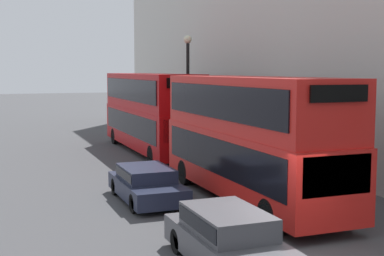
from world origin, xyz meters
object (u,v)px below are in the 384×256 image
(bus_second_in_queue, at_px, (150,109))
(car_hatchback, at_px, (147,183))
(bus_leading, at_px, (250,133))
(car_dark_sedan, at_px, (228,238))

(bus_second_in_queue, xyz_separation_m, car_hatchback, (-3.40, -10.91, -1.79))
(bus_leading, distance_m, car_hatchback, 4.07)
(bus_second_in_queue, bearing_deg, car_dark_sedan, -100.79)
(bus_leading, relative_size, bus_second_in_queue, 0.89)
(bus_leading, xyz_separation_m, car_dark_sedan, (-3.40, -5.59, -1.71))
(bus_second_in_queue, distance_m, car_dark_sedan, 18.25)
(car_hatchback, bearing_deg, bus_leading, -21.55)
(bus_leading, height_order, car_hatchback, bus_leading)
(car_dark_sedan, xyz_separation_m, car_hatchback, (0.00, 6.94, -0.07))
(bus_leading, height_order, car_dark_sedan, bus_leading)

